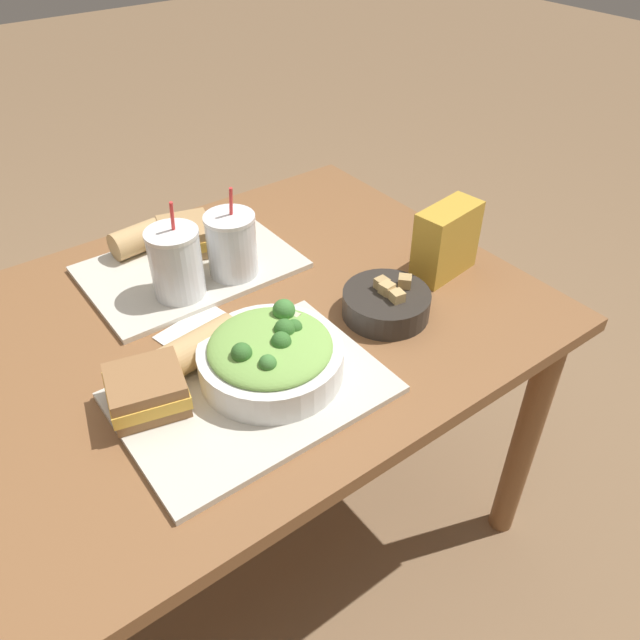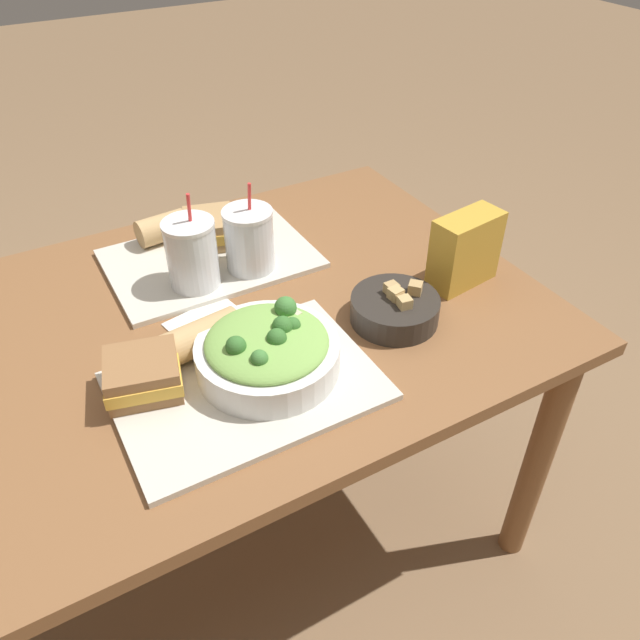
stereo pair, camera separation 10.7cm
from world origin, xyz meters
TOP-DOWN VIEW (x-y plane):
  - ground_plane at (0.00, 0.00)m, footprint 12.00×12.00m
  - dining_table at (0.00, 0.00)m, footprint 1.35×0.89m
  - tray_near at (0.01, -0.21)m, footprint 0.44×0.31m
  - tray_far at (0.10, 0.20)m, footprint 0.44×0.31m
  - salad_bowl at (0.06, -0.19)m, footprint 0.25×0.25m
  - soup_bowl at (0.34, -0.17)m, footprint 0.17×0.17m
  - sandwich_near at (-0.14, -0.13)m, footprint 0.15×0.14m
  - baguette_near at (-0.03, -0.09)m, footprint 0.16×0.08m
  - sandwich_far at (0.13, 0.26)m, footprint 0.14×0.15m
  - baguette_far at (0.04, 0.32)m, footprint 0.12×0.07m
  - drink_cup_dark at (0.04, 0.12)m, footprint 0.10×0.10m
  - drink_cup_red at (0.17, 0.12)m, footprint 0.10×0.10m
  - chip_bag at (0.53, -0.13)m, footprint 0.15×0.09m
  - napkin_folded at (0.02, -0.00)m, footprint 0.16×0.13m

SIDE VIEW (x-z plane):
  - ground_plane at x=0.00m, z-range 0.00..0.00m
  - dining_table at x=0.00m, z-range 0.26..0.96m
  - napkin_folded at x=0.02m, z-range 0.70..0.70m
  - tray_near at x=0.01m, z-range 0.70..0.71m
  - tray_far at x=0.10m, z-range 0.70..0.71m
  - soup_bowl at x=0.34m, z-range 0.69..0.77m
  - baguette_near at x=-0.03m, z-range 0.71..0.78m
  - baguette_far at x=0.04m, z-range 0.71..0.78m
  - sandwich_near at x=-0.14m, z-range 0.71..0.78m
  - sandwich_far at x=0.13m, z-range 0.71..0.78m
  - salad_bowl at x=0.06m, z-range 0.70..0.81m
  - drink_cup_red at x=0.17m, z-range 0.68..0.87m
  - chip_bag at x=0.53m, z-range 0.70..0.85m
  - drink_cup_dark at x=0.04m, z-range 0.68..0.88m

